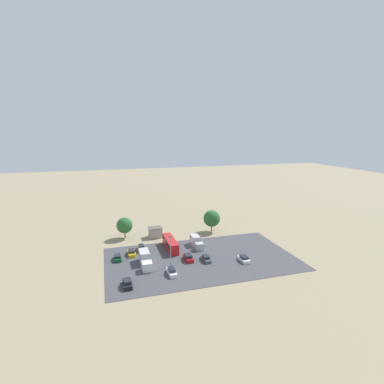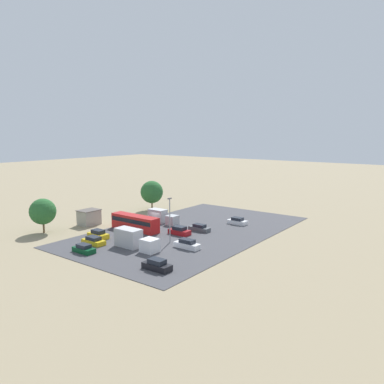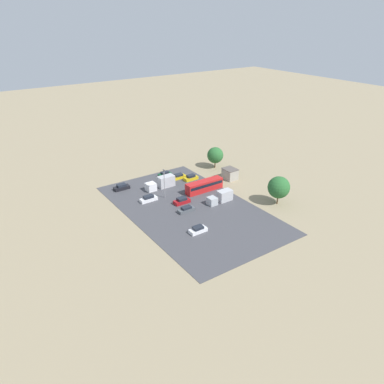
# 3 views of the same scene
# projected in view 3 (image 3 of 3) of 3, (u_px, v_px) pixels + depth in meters

# --- Properties ---
(ground_plane) EXTENTS (400.00, 400.00, 0.00)m
(ground_plane) POSITION_uv_depth(u_px,v_px,m) (220.00, 199.00, 101.11)
(ground_plane) COLOR gray
(parking_lot_surface) EXTENTS (51.07, 30.00, 0.08)m
(parking_lot_surface) POSITION_uv_depth(u_px,v_px,m) (190.00, 209.00, 95.97)
(parking_lot_surface) COLOR #424247
(parking_lot_surface) RESTS_ON ground
(shed_building) EXTENTS (4.36, 3.57, 3.28)m
(shed_building) POSITION_uv_depth(u_px,v_px,m) (230.00, 174.00, 112.69)
(shed_building) COLOR #9E998E
(shed_building) RESTS_ON ground
(bus) EXTENTS (2.61, 11.35, 3.07)m
(bus) POSITION_uv_depth(u_px,v_px,m) (204.00, 185.00, 104.89)
(bus) COLOR red
(bus) RESTS_ON ground
(parked_car_0) EXTENTS (1.93, 4.47, 1.60)m
(parked_car_0) POSITION_uv_depth(u_px,v_px,m) (122.00, 187.00, 106.17)
(parked_car_0) COLOR black
(parked_car_0) RESTS_ON ground
(parked_car_1) EXTENTS (2.00, 4.38, 1.62)m
(parked_car_1) POSITION_uv_depth(u_px,v_px,m) (182.00, 201.00, 98.41)
(parked_car_1) COLOR maroon
(parked_car_1) RESTS_ON ground
(parked_car_2) EXTENTS (1.83, 4.34, 1.63)m
(parked_car_2) POSITION_uv_depth(u_px,v_px,m) (191.00, 178.00, 112.23)
(parked_car_2) COLOR gold
(parked_car_2) RESTS_ON ground
(parked_car_3) EXTENTS (1.71, 4.49, 1.41)m
(parked_car_3) POSITION_uv_depth(u_px,v_px,m) (186.00, 209.00, 94.30)
(parked_car_3) COLOR #4C5156
(parked_car_3) RESTS_ON ground
(parked_car_4) EXTENTS (1.83, 4.10, 1.41)m
(parked_car_4) POSITION_uv_depth(u_px,v_px,m) (165.00, 174.00, 114.94)
(parked_car_4) COLOR #0C4723
(parked_car_4) RESTS_ON ground
(parked_car_5) EXTENTS (1.96, 4.53, 1.41)m
(parked_car_5) POSITION_uv_depth(u_px,v_px,m) (178.00, 177.00, 113.26)
(parked_car_5) COLOR gold
(parked_car_5) RESTS_ON ground
(parked_car_6) EXTENTS (1.75, 4.74, 1.59)m
(parked_car_6) POSITION_uv_depth(u_px,v_px,m) (149.00, 199.00, 99.58)
(parked_car_6) COLOR silver
(parked_car_6) RESTS_ON ground
(parked_car_7) EXTENTS (1.92, 4.24, 1.48)m
(parked_car_7) POSITION_uv_depth(u_px,v_px,m) (198.00, 230.00, 85.45)
(parked_car_7) COLOR silver
(parked_car_7) RESTS_ON ground
(parked_truck_0) EXTENTS (2.30, 7.30, 2.93)m
(parked_truck_0) POSITION_uv_depth(u_px,v_px,m) (221.00, 197.00, 99.00)
(parked_truck_0) COLOR #ADB2B7
(parked_truck_0) RESTS_ON ground
(parked_truck_1) EXTENTS (2.47, 8.76, 3.20)m
(parked_truck_1) POSITION_uv_depth(u_px,v_px,m) (162.00, 183.00, 106.99)
(parked_truck_1) COLOR silver
(parked_truck_1) RESTS_ON ground
(tree_near_shed) EXTENTS (5.18, 5.18, 6.92)m
(tree_near_shed) POSITION_uv_depth(u_px,v_px,m) (215.00, 155.00, 119.66)
(tree_near_shed) COLOR brown
(tree_near_shed) RESTS_ON ground
(tree_apron_mid) EXTENTS (5.77, 5.77, 7.63)m
(tree_apron_mid) POSITION_uv_depth(u_px,v_px,m) (279.00, 187.00, 96.59)
(tree_apron_mid) COLOR brown
(tree_apron_mid) RESTS_ON ground
(light_pole_lot_centre) EXTENTS (0.90, 0.28, 8.20)m
(light_pole_lot_centre) POSITION_uv_depth(u_px,v_px,m) (164.00, 183.00, 99.64)
(light_pole_lot_centre) COLOR gray
(light_pole_lot_centre) RESTS_ON ground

